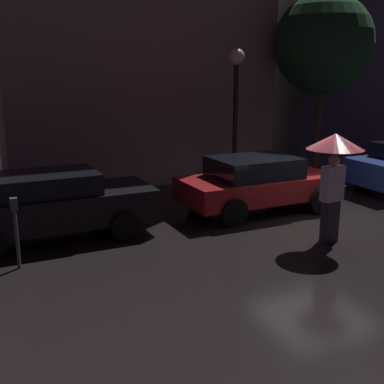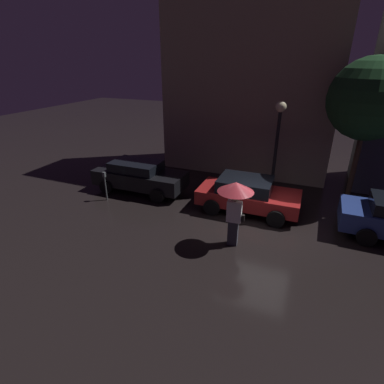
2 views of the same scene
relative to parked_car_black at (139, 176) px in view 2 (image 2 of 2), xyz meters
name	(u,v)px [view 2 (image 2 of 2)]	position (x,y,z in m)	size (l,w,h in m)	color
ground_plane	(259,231)	(5.83, -1.46, -0.74)	(60.00, 60.00, 0.00)	black
building_facade_left	(251,66)	(3.71, 5.04, 4.58)	(8.45, 3.00, 10.64)	gray
parked_car_black	(139,176)	(0.00, 0.00, 0.00)	(4.23, 1.87, 1.40)	black
parked_car_red	(247,194)	(5.03, -0.08, -0.02)	(3.97, 1.98, 1.37)	maroon
pedestrian_with_umbrella	(235,196)	(5.14, -2.65, 1.02)	(1.14, 1.14, 2.23)	#383842
parking_meter	(105,183)	(-0.82, -1.42, 0.06)	(0.12, 0.10, 1.29)	#4C5154
street_lamp_near	(278,128)	(5.67, 2.19, 2.22)	(0.45, 0.45, 4.06)	black
street_tree	(370,100)	(8.84, 2.34, 3.51)	(3.07, 3.07, 5.79)	#473323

